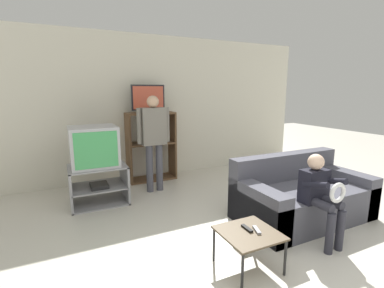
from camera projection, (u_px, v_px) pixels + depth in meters
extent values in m
cube|color=silver|center=(155.00, 108.00, 5.21)|extent=(6.40, 0.06, 2.60)
cube|color=#939399|center=(100.00, 202.00, 4.08)|extent=(0.79, 0.60, 0.02)
cube|color=#939399|center=(99.00, 186.00, 4.03)|extent=(0.76, 0.60, 0.02)
cube|color=#939399|center=(97.00, 166.00, 3.97)|extent=(0.79, 0.60, 0.02)
cube|color=#939399|center=(70.00, 188.00, 3.86)|extent=(0.03, 0.60, 0.56)
cube|color=#939399|center=(125.00, 181.00, 4.19)|extent=(0.03, 0.60, 0.56)
cube|color=black|center=(99.00, 186.00, 3.96)|extent=(0.24, 0.28, 0.05)
cube|color=#B2B2B7|center=(94.00, 146.00, 3.92)|extent=(0.63, 0.56, 0.57)
cube|color=#3FA559|center=(96.00, 150.00, 3.67)|extent=(0.55, 0.01, 0.49)
cube|color=brown|center=(128.00, 149.00, 4.86)|extent=(0.03, 0.37, 1.24)
cube|color=brown|center=(172.00, 145.00, 5.21)|extent=(0.03, 0.37, 1.24)
cube|color=brown|center=(152.00, 178.00, 5.15)|extent=(0.79, 0.37, 0.03)
cube|color=brown|center=(151.00, 143.00, 5.02)|extent=(0.79, 0.37, 0.03)
cube|color=brown|center=(150.00, 113.00, 4.92)|extent=(0.79, 0.37, 0.03)
cube|color=#3870B7|center=(144.00, 137.00, 4.88)|extent=(0.18, 0.04, 0.22)
cube|color=black|center=(149.00, 111.00, 4.87)|extent=(0.21, 0.20, 0.04)
cube|color=black|center=(148.00, 98.00, 4.83)|extent=(0.59, 0.04, 0.44)
cube|color=#D8593F|center=(148.00, 98.00, 4.81)|extent=(0.54, 0.01, 0.39)
cube|color=brown|center=(249.00, 233.00, 2.52)|extent=(0.51, 0.51, 0.02)
cylinder|color=black|center=(242.00, 272.00, 2.25)|extent=(0.02, 0.02, 0.34)
cylinder|color=black|center=(285.00, 258.00, 2.45)|extent=(0.02, 0.02, 0.34)
cylinder|color=black|center=(214.00, 244.00, 2.66)|extent=(0.02, 0.02, 0.34)
cylinder|color=black|center=(253.00, 234.00, 2.85)|extent=(0.02, 0.02, 0.34)
cube|color=black|center=(247.00, 228.00, 2.56)|extent=(0.04, 0.14, 0.02)
cube|color=gray|center=(257.00, 230.00, 2.53)|extent=(0.08, 0.15, 0.02)
cube|color=#4C4C56|center=(303.00, 202.00, 3.55)|extent=(1.69, 0.90, 0.43)
cube|color=#4C4C56|center=(285.00, 166.00, 3.78)|extent=(1.69, 0.20, 0.35)
cube|color=#4C4C56|center=(257.00, 208.00, 3.22)|extent=(0.22, 0.90, 0.55)
cube|color=#4C4C56|center=(342.00, 189.00, 3.85)|extent=(0.22, 0.90, 0.55)
cylinder|color=#4C4C56|center=(150.00, 168.00, 4.46)|extent=(0.11, 0.11, 0.77)
cylinder|color=#4C4C56|center=(159.00, 167.00, 4.53)|extent=(0.11, 0.11, 0.77)
cube|color=gray|center=(153.00, 126.00, 4.36)|extent=(0.38, 0.20, 0.58)
cylinder|color=gray|center=(139.00, 126.00, 4.26)|extent=(0.08, 0.08, 0.55)
cylinder|color=gray|center=(167.00, 125.00, 4.46)|extent=(0.08, 0.08, 0.55)
sphere|color=#DBAD89|center=(153.00, 102.00, 4.29)|extent=(0.19, 0.19, 0.19)
cylinder|color=#2D2D38|center=(330.00, 234.00, 2.77)|extent=(0.08, 0.08, 0.43)
cylinder|color=#2D2D38|center=(340.00, 230.00, 2.84)|extent=(0.08, 0.08, 0.43)
cylinder|color=#2D2D38|center=(320.00, 204.00, 2.85)|extent=(0.09, 0.30, 0.09)
cylinder|color=#2D2D38|center=(330.00, 201.00, 2.92)|extent=(0.09, 0.30, 0.09)
cube|color=black|center=(314.00, 186.00, 2.99)|extent=(0.30, 0.17, 0.36)
cylinder|color=black|center=(315.00, 185.00, 2.81)|extent=(0.06, 0.31, 0.14)
cylinder|color=black|center=(334.00, 181.00, 2.92)|extent=(0.06, 0.31, 0.14)
sphere|color=beige|center=(316.00, 162.00, 2.94)|extent=(0.17, 0.17, 0.17)
torus|color=silver|center=(338.00, 193.00, 2.74)|extent=(0.21, 0.04, 0.21)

